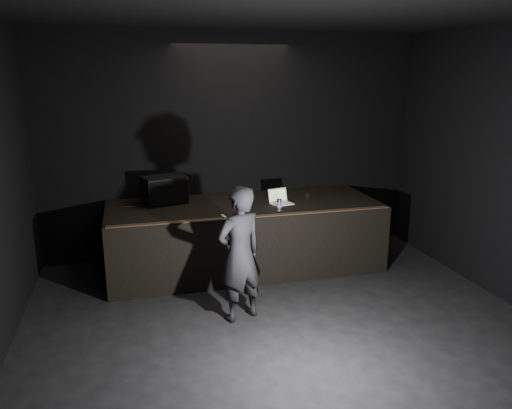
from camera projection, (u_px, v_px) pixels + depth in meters
The scene contains 11 objects.
ground at pixel (306, 364), 5.09m from camera, with size 7.00×7.00×0.00m, color black.
room_walls at pixel (312, 169), 4.57m from camera, with size 6.10×7.10×3.52m.
stage_riser at pixel (244, 236), 7.52m from camera, with size 4.00×1.50×1.00m, color black.
riser_lip at pixel (256, 216), 6.72m from camera, with size 3.92×0.10×0.01m, color brown.
stage_monitor at pixel (164, 190), 7.37m from camera, with size 0.70×0.58×0.40m.
cable at pixel (152, 205), 7.26m from camera, with size 0.02×0.02×0.81m, color black.
laptop at pixel (280, 200), 7.39m from camera, with size 0.36×0.33×0.21m.
beer_can at pixel (279, 205), 6.98m from camera, with size 0.07×0.07×0.17m.
plastic_cup at pixel (307, 196), 7.67m from camera, with size 0.07×0.07×0.09m, color white.
wii_remote at pixel (224, 217), 6.67m from camera, with size 0.03×0.15×0.03m, color white.
person at pixel (240, 254), 5.84m from camera, with size 0.60×0.39×1.64m, color black.
Camera 1 is at (-1.63, -4.23, 2.88)m, focal length 35.00 mm.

